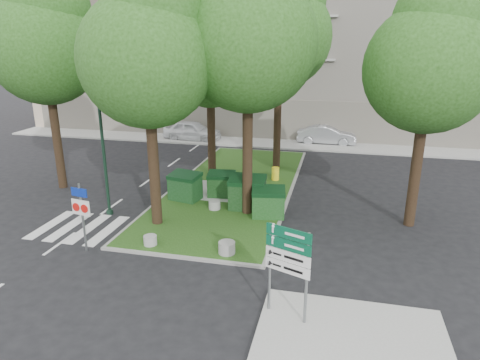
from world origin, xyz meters
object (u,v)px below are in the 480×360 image
(tree_median_near_right, at_px, (251,29))
(bollard_mid, at_px, (215,205))
(bollard_left, at_px, (150,240))
(directional_sign, at_px, (288,258))
(tree_median_near_left, at_px, (149,47))
(dumpster_a, at_px, (185,186))
(tree_street_left, at_px, (46,38))
(tree_street_right, at_px, (433,56))
(dumpster_c, at_px, (247,193))
(street_lamp, at_px, (103,142))
(car_silver, at_px, (327,135))
(tree_median_far, at_px, (282,26))
(litter_bin, at_px, (275,174))
(dumpster_b, at_px, (222,184))
(tree_median_mid, at_px, (212,52))
(bollard_right, at_px, (227,248))
(dumpster_d, at_px, (268,202))
(traffic_sign_pole, at_px, (82,209))
(car_white, at_px, (192,131))

(tree_median_near_right, distance_m, bollard_mid, 7.85)
(bollard_left, distance_m, directional_sign, 6.66)
(tree_median_near_left, bearing_deg, dumpster_a, 87.91)
(tree_street_left, bearing_deg, directional_sign, -33.79)
(tree_median_near_right, relative_size, tree_street_right, 1.14)
(dumpster_c, xyz_separation_m, street_lamp, (-6.03, -1.84, 2.51))
(tree_median_near_right, bearing_deg, car_silver, 79.23)
(street_lamp, bearing_deg, dumpster_c, 17.00)
(tree_median_far, height_order, dumpster_c, tree_median_far)
(litter_bin, bearing_deg, bollard_left, -110.81)
(dumpster_b, bearing_deg, tree_median_mid, 107.37)
(litter_bin, bearing_deg, directional_sign, -79.89)
(tree_median_mid, bearing_deg, dumpster_a, -96.24)
(bollard_left, bearing_deg, bollard_right, 0.00)
(tree_median_near_left, xyz_separation_m, dumpster_c, (3.31, 2.45, -6.45))
(tree_street_right, distance_m, bollard_right, 10.66)
(dumpster_d, relative_size, bollard_right, 2.58)
(bollard_right, bearing_deg, tree_median_far, 89.11)
(dumpster_c, distance_m, dumpster_d, 1.33)
(tree_median_near_right, distance_m, traffic_sign_pole, 9.51)
(tree_median_mid, bearing_deg, dumpster_c, -55.25)
(tree_street_right, distance_m, traffic_sign_pole, 14.36)
(tree_median_near_left, distance_m, bollard_left, 7.33)
(tree_median_mid, relative_size, street_lamp, 1.86)
(street_lamp, bearing_deg, tree_street_right, 8.13)
(dumpster_a, xyz_separation_m, dumpster_d, (4.31, -1.17, -0.01))
(tree_street_right, distance_m, litter_bin, 10.26)
(dumpster_d, xyz_separation_m, car_silver, (1.93, 15.22, -0.04))
(tree_median_mid, relative_size, car_silver, 2.28)
(street_lamp, relative_size, traffic_sign_pole, 2.01)
(dumpster_b, bearing_deg, street_lamp, -150.97)
(traffic_sign_pole, bearing_deg, car_silver, 78.04)
(dumpster_a, height_order, bollard_left, dumpster_a)
(street_lamp, bearing_deg, dumpster_d, 8.85)
(tree_median_mid, distance_m, street_lamp, 7.62)
(bollard_left, xyz_separation_m, bollard_mid, (1.35, 4.06, 0.01))
(tree_median_mid, relative_size, dumpster_c, 5.82)
(bollard_mid, bearing_deg, dumpster_c, 17.29)
(directional_sign, bearing_deg, tree_median_near_right, 131.04)
(tree_median_near_right, relative_size, dumpster_a, 6.87)
(street_lamp, height_order, traffic_sign_pole, street_lamp)
(street_lamp, bearing_deg, car_silver, 60.97)
(dumpster_a, relative_size, litter_bin, 2.31)
(tree_street_right, height_order, litter_bin, tree_street_right)
(tree_median_far, height_order, tree_street_right, tree_median_far)
(tree_street_left, relative_size, traffic_sign_pole, 4.13)
(dumpster_b, height_order, directional_sign, directional_sign)
(car_white, bearing_deg, dumpster_d, -144.51)
(tree_median_mid, height_order, tree_street_right, tree_street_right)
(tree_street_left, bearing_deg, dumpster_c, -5.79)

